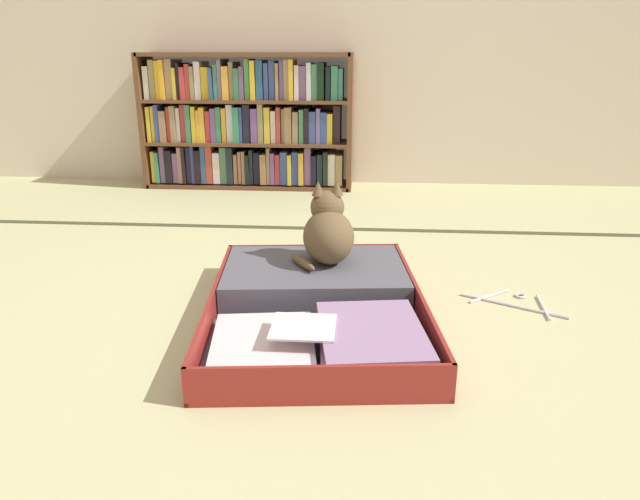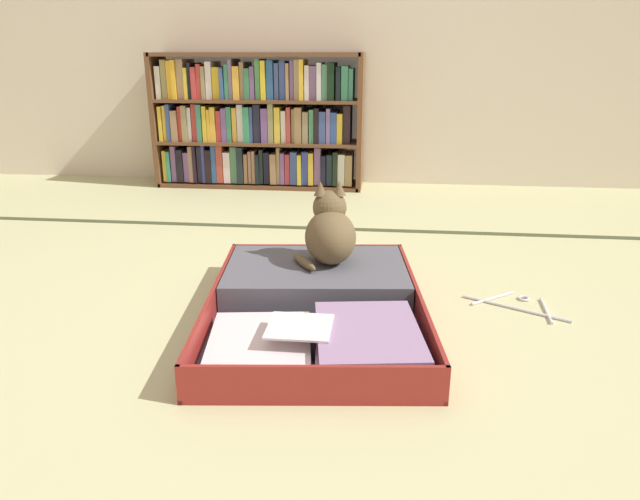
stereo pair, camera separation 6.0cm
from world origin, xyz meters
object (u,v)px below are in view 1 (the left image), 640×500
Objects in this scene: bookshelf at (246,123)px; open_suitcase at (319,301)px; clothes_hanger at (515,302)px; black_cat at (328,232)px.

bookshelf is 2.07m from open_suitcase.
clothes_hanger is at bearing 11.29° from open_suitcase.
black_cat reaches higher than open_suitcase.
open_suitcase is at bearing -72.35° from bookshelf.
clothes_hanger is (1.30, -1.81, -0.40)m from bookshelf.
bookshelf is 2.26m from clothes_hanger.
bookshelf is at bearing 125.59° from clothes_hanger.
bookshelf is 1.85m from black_cat.
black_cat is at bearing 172.75° from clothes_hanger.
open_suitcase is at bearing -168.71° from clothes_hanger.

